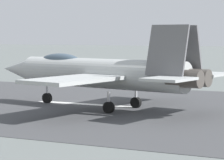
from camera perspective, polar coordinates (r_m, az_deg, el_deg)
ground_plane at (r=39.97m, az=-3.04°, el=-2.54°), size 400.00×400.00×0.00m
runway_strip at (r=39.96m, az=-3.02°, el=-2.53°), size 240.00×26.00×0.02m
fighter_jet at (r=37.49m, az=-1.31°, el=0.79°), size 18.01×15.22×5.69m
marker_cone_mid at (r=52.52m, az=-1.27°, el=-0.48°), size 0.44×0.44×0.55m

